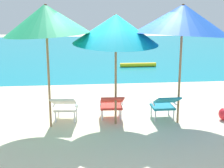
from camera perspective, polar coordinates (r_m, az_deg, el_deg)
ground_plane at (r=11.87m, az=-1.91°, el=0.75°), size 40.00×40.00×0.00m
ocean_band at (r=20.06m, az=-3.63°, el=6.01°), size 40.00×18.00×0.01m
swim_buoy at (r=14.40m, az=4.60°, el=3.39°), size 1.60×0.18×0.18m
lounge_chair_left at (r=7.56m, az=-8.28°, el=-3.73°), size 0.62×0.93×0.68m
lounge_chair_center at (r=7.61m, az=-0.09°, el=-3.46°), size 0.57×0.89×0.68m
lounge_chair_right at (r=7.68m, az=9.22°, el=-3.47°), size 0.56×0.88×0.68m
beach_umbrella_left at (r=6.99m, az=-11.52°, el=11.05°), size 1.96×1.93×2.72m
beach_umbrella_center at (r=7.03m, az=0.67°, el=9.62°), size 2.32×2.34×2.52m
beach_umbrella_right at (r=7.27m, az=12.28°, el=10.97°), size 3.01×3.01×2.76m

